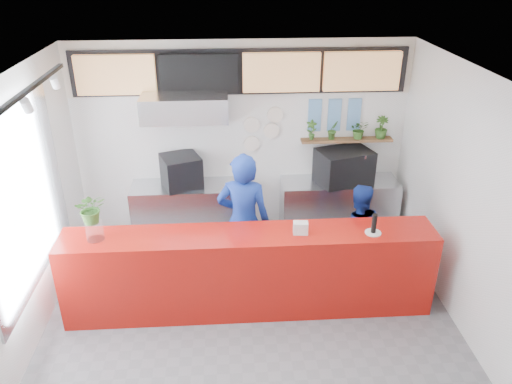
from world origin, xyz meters
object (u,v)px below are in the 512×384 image
(espresso_machine, at_px, (344,166))
(pepper_mill, at_px, (374,223))
(staff_right, at_px, (356,233))
(service_counter, at_px, (250,272))
(staff_center, at_px, (244,221))
(panini_oven, at_px, (181,171))

(espresso_machine, height_order, pepper_mill, espresso_machine)
(pepper_mill, bearing_deg, staff_right, 89.99)
(service_counter, relative_size, staff_center, 2.37)
(pepper_mill, bearing_deg, staff_center, 156.90)
(espresso_machine, distance_m, pepper_mill, 1.89)
(staff_center, xyz_separation_m, staff_right, (1.51, 0.03, -0.25))
(staff_right, bearing_deg, espresso_machine, -90.42)
(service_counter, relative_size, pepper_mill, 18.75)
(espresso_machine, relative_size, pepper_mill, 3.28)
(panini_oven, relative_size, staff_right, 0.38)
(panini_oven, bearing_deg, staff_right, -46.77)
(staff_center, height_order, staff_right, staff_center)
(staff_right, bearing_deg, service_counter, 24.65)
(service_counter, bearing_deg, panini_oven, 117.18)
(panini_oven, relative_size, espresso_machine, 0.68)
(staff_right, relative_size, pepper_mill, 5.86)
(staff_center, distance_m, pepper_mill, 1.67)
(staff_center, distance_m, staff_right, 1.53)
(staff_right, bearing_deg, pepper_mill, 92.86)
(pepper_mill, bearing_deg, espresso_machine, 87.88)
(service_counter, distance_m, espresso_machine, 2.44)
(panini_oven, bearing_deg, service_counter, -82.70)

